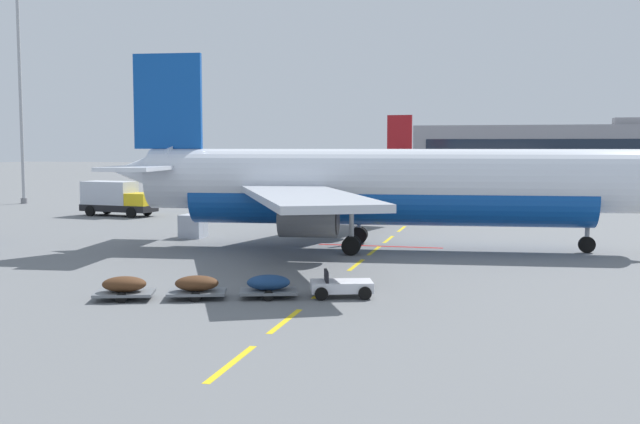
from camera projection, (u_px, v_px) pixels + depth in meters
name	position (u px, v px, depth m)	size (l,w,h in m)	color
apron_paint_markings	(408.00, 224.00, 62.17)	(8.00, 93.68, 0.01)	yellow
airliner_foreground	(379.00, 186.00, 46.92)	(34.82, 34.44, 12.20)	silver
airliner_mid_left	(477.00, 163.00, 118.97)	(32.22, 31.84, 11.29)	white
catering_truck	(116.00, 198.00, 69.34)	(7.28, 3.45, 3.14)	black
fuel_service_truck	(370.00, 198.00, 69.47)	(7.37, 5.06, 3.14)	black
baggage_train	(233.00, 286.00, 31.99)	(11.49, 4.95, 1.14)	silver
uld_cargo_container	(193.00, 226.00, 53.08)	(1.65, 1.61, 1.60)	#B7BCC6
apron_light_mast_near	(19.00, 50.00, 82.67)	(1.80, 1.80, 27.15)	slate
terminal_satellite	(577.00, 151.00, 161.02)	(67.02, 21.44, 12.12)	gray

